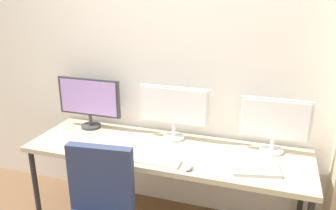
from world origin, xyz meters
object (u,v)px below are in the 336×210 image
at_px(monitor_right, 275,123).
at_px(keyboard_main, 156,161).
at_px(laptop_closed, 256,168).
at_px(computer_mouse, 188,167).
at_px(monitor_left, 89,100).
at_px(monitor_center, 174,109).
at_px(desk, 166,154).

height_order(monitor_right, keyboard_main, monitor_right).
bearing_deg(monitor_right, keyboard_main, -150.92).
bearing_deg(monitor_right, laptop_closed, -106.26).
xyz_separation_m(keyboard_main, computer_mouse, (0.25, -0.03, 0.01)).
bearing_deg(monitor_left, monitor_center, -0.00).
relative_size(monitor_right, keyboard_main, 1.48).
relative_size(monitor_center, monitor_right, 1.13).
bearing_deg(monitor_left, desk, -14.95).
height_order(monitor_center, monitor_right, monitor_center).
xyz_separation_m(monitor_right, keyboard_main, (-0.80, -0.44, -0.23)).
bearing_deg(computer_mouse, monitor_right, 40.68).
height_order(keyboard_main, computer_mouse, computer_mouse).
xyz_separation_m(monitor_right, laptop_closed, (-0.10, -0.33, -0.23)).
xyz_separation_m(monitor_left, monitor_right, (1.59, -0.00, -0.02)).
bearing_deg(laptop_closed, keyboard_main, 177.17).
bearing_deg(desk, computer_mouse, -45.96).
xyz_separation_m(desk, computer_mouse, (0.25, -0.26, 0.07)).
xyz_separation_m(keyboard_main, laptop_closed, (0.70, 0.11, 0.00)).
distance_m(desk, monitor_right, 0.87).
xyz_separation_m(monitor_left, laptop_closed, (1.49, -0.33, -0.25)).
bearing_deg(desk, monitor_right, 14.95).
bearing_deg(monitor_right, desk, -165.05).
bearing_deg(monitor_right, computer_mouse, -139.32).
distance_m(monitor_center, laptop_closed, 0.81).
bearing_deg(laptop_closed, monitor_right, 61.64).
bearing_deg(computer_mouse, monitor_center, 117.92).
bearing_deg(monitor_center, laptop_closed, -25.14).
xyz_separation_m(monitor_left, monitor_center, (0.80, -0.00, -0.00)).
height_order(monitor_left, laptop_closed, monitor_left).
xyz_separation_m(desk, monitor_right, (0.80, 0.21, 0.29)).
bearing_deg(laptop_closed, desk, 158.49).
relative_size(keyboard_main, computer_mouse, 3.71).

